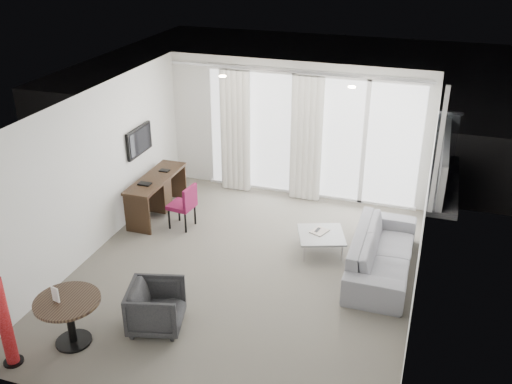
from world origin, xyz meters
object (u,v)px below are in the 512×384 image
(desk, at_px, (157,196))
(sofa, at_px, (382,253))
(coffee_table, at_px, (321,243))
(red_lamp, at_px, (4,322))
(desk_chair, at_px, (182,206))
(rattan_chair_b, at_px, (392,154))
(round_table, at_px, (71,321))
(rattan_chair_a, at_px, (332,165))
(tub_armchair, at_px, (156,307))

(desk, distance_m, sofa, 4.15)
(coffee_table, bearing_deg, red_lamp, -129.05)
(desk_chair, bearing_deg, desk, 161.07)
(desk, relative_size, red_lamp, 1.29)
(desk_chair, bearing_deg, rattan_chair_b, 54.12)
(desk_chair, xyz_separation_m, round_table, (-0.03, -3.22, -0.07))
(sofa, bearing_deg, coffee_table, 75.11)
(coffee_table, relative_size, rattan_chair_a, 0.96)
(red_lamp, height_order, sofa, red_lamp)
(desk_chair, distance_m, round_table, 3.22)
(round_table, xyz_separation_m, sofa, (3.52, 2.89, -0.01))
(tub_armchair, bearing_deg, rattan_chair_b, -35.74)
(tub_armchair, distance_m, rattan_chair_b, 6.62)
(red_lamp, relative_size, coffee_table, 1.69)
(desk, bearing_deg, coffee_table, -6.47)
(tub_armchair, relative_size, rattan_chair_b, 0.85)
(round_table, xyz_separation_m, red_lamp, (-0.48, -0.55, 0.28))
(red_lamp, bearing_deg, round_table, 48.49)
(desk, xyz_separation_m, rattan_chair_b, (3.84, 3.29, 0.04))
(red_lamp, distance_m, rattan_chair_a, 6.96)
(coffee_table, bearing_deg, tub_armchair, -122.81)
(round_table, xyz_separation_m, coffee_table, (2.52, 3.16, -0.17))
(red_lamp, relative_size, sofa, 0.55)
(coffee_table, height_order, rattan_chair_b, rattan_chair_b)
(tub_armchair, height_order, coffee_table, tub_armchair)
(round_table, xyz_separation_m, rattan_chair_a, (2.14, 5.89, 0.05))
(desk_chair, distance_m, sofa, 3.50)
(desk_chair, relative_size, round_table, 0.97)
(coffee_table, bearing_deg, rattan_chair_a, 97.92)
(tub_armchair, bearing_deg, sofa, -63.97)
(rattan_chair_b, bearing_deg, rattan_chair_a, -119.48)
(tub_armchair, xyz_separation_m, rattan_chair_b, (2.37, 6.18, 0.09))
(tub_armchair, xyz_separation_m, rattan_chair_a, (1.26, 5.28, 0.06))
(red_lamp, xyz_separation_m, coffee_table, (3.00, 3.70, -0.44))
(desk, relative_size, rattan_chair_b, 1.91)
(sofa, bearing_deg, desk, 81.44)
(red_lamp, relative_size, rattan_chair_a, 1.61)
(rattan_chair_b, bearing_deg, tub_armchair, -89.57)
(coffee_table, bearing_deg, round_table, -128.60)
(desk_chair, xyz_separation_m, red_lamp, (-0.52, -3.77, 0.21))
(round_table, relative_size, rattan_chair_a, 1.09)
(desk, height_order, red_lamp, red_lamp)
(desk_chair, relative_size, sofa, 0.36)
(desk, distance_m, tub_armchair, 3.25)
(rattan_chair_b, bearing_deg, red_lamp, -95.56)
(rattan_chair_a, bearing_deg, coffee_table, -86.13)
(desk, relative_size, desk_chair, 1.97)
(sofa, height_order, rattan_chair_b, rattan_chair_b)
(rattan_chair_b, bearing_deg, desk, -118.01)
(desk, distance_m, red_lamp, 4.06)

